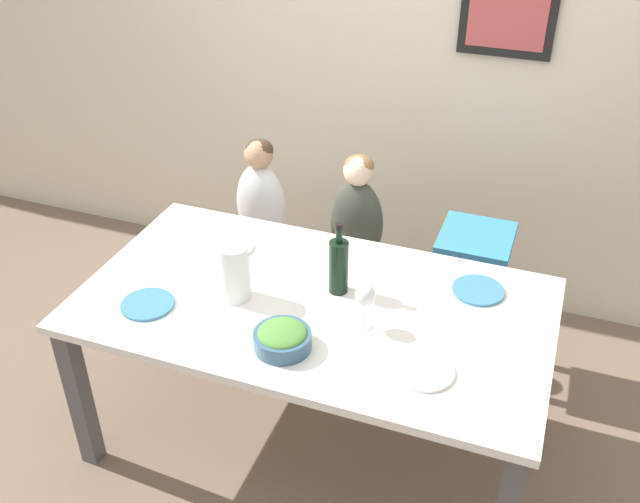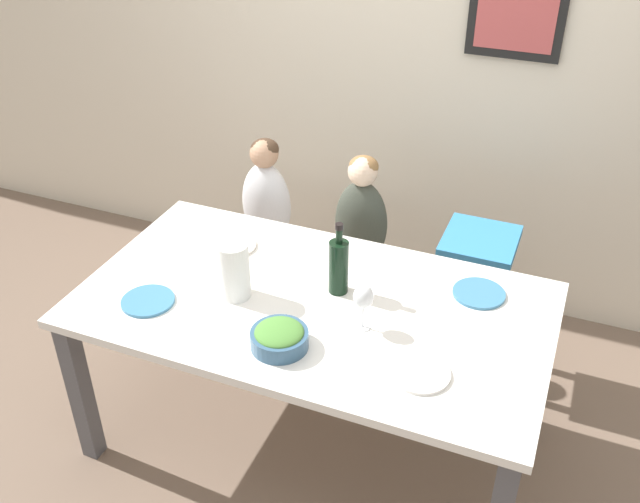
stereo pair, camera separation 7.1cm
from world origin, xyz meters
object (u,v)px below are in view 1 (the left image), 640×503
at_px(dinner_plate_front_left, 148,304).
at_px(person_child_center, 357,212).
at_px(chair_right_highchair, 472,266).
at_px(paper_towel_roll, 234,272).
at_px(chair_far_left, 264,255).
at_px(dinner_plate_back_left, 230,247).
at_px(wine_bottle, 339,265).
at_px(salad_bowl_large, 282,338).
at_px(dinner_plate_front_right, 424,371).
at_px(wine_glass_near, 365,297).
at_px(dinner_plate_back_right, 478,290).
at_px(chair_far_center, 355,275).
at_px(person_child_left, 261,195).

bearing_deg(dinner_plate_front_left, person_child_center, 61.61).
height_order(chair_right_highchair, paper_towel_roll, paper_towel_roll).
bearing_deg(chair_far_left, chair_right_highchair, 0.00).
bearing_deg(paper_towel_roll, dinner_plate_back_left, 120.29).
xyz_separation_m(wine_bottle, salad_bowl_large, (-0.07, -0.38, -0.08)).
bearing_deg(dinner_plate_front_left, wine_bottle, 28.05).
relative_size(chair_far_left, dinner_plate_front_right, 2.23).
xyz_separation_m(person_child_center, wine_glass_near, (0.28, -0.79, 0.14)).
bearing_deg(wine_glass_near, salad_bowl_large, -138.04).
distance_m(salad_bowl_large, dinner_plate_front_left, 0.57).
bearing_deg(dinner_plate_front_right, wine_glass_near, 147.91).
distance_m(paper_towel_roll, dinner_plate_back_right, 0.93).
xyz_separation_m(dinner_plate_back_left, dinner_plate_back_right, (1.03, 0.06, 0.00)).
distance_m(person_child_center, wine_glass_near, 0.85).
relative_size(chair_far_center, chair_right_highchair, 0.62).
bearing_deg(chair_far_center, person_child_left, 179.92).
bearing_deg(paper_towel_roll, chair_far_center, 73.71).
relative_size(chair_far_center, salad_bowl_large, 2.22).
bearing_deg(wine_glass_near, dinner_plate_back_left, 156.49).
distance_m(chair_far_center, salad_bowl_large, 1.07).
xyz_separation_m(salad_bowl_large, dinner_plate_front_left, (-0.56, 0.04, -0.04)).
height_order(person_child_left, dinner_plate_back_right, person_child_left).
bearing_deg(salad_bowl_large, dinner_plate_back_right, 44.14).
distance_m(chair_right_highchair, dinner_plate_front_right, 0.97).
bearing_deg(wine_glass_near, dinner_plate_front_left, -168.29).
distance_m(chair_right_highchair, salad_bowl_large, 1.13).
bearing_deg(wine_glass_near, person_child_left, 134.13).
relative_size(salad_bowl_large, dinner_plate_front_left, 1.01).
height_order(dinner_plate_back_left, dinner_plate_back_right, same).
bearing_deg(salad_bowl_large, chair_far_left, 118.25).
xyz_separation_m(chair_far_center, chair_right_highchair, (0.55, 0.00, 0.18)).
xyz_separation_m(paper_towel_roll, salad_bowl_large, (0.28, -0.21, -0.07)).
xyz_separation_m(chair_far_center, dinner_plate_front_left, (-0.51, -0.95, 0.36)).
distance_m(dinner_plate_back_left, dinner_plate_back_right, 1.03).
bearing_deg(wine_bottle, salad_bowl_large, -100.55).
height_order(person_child_center, dinner_plate_front_right, person_child_center).
bearing_deg(person_child_center, chair_right_highchair, -0.07).
bearing_deg(person_child_center, salad_bowl_large, -87.13).
distance_m(person_child_left, dinner_plate_back_right, 1.19).
bearing_deg(wine_bottle, dinner_plate_back_right, 19.49).
height_order(paper_towel_roll, dinner_plate_back_left, paper_towel_roll).
relative_size(person_child_center, dinner_plate_front_left, 2.76).
height_order(chair_far_left, dinner_plate_front_left, dinner_plate_front_left).
xyz_separation_m(person_child_center, salad_bowl_large, (0.05, -0.99, 0.05)).
xyz_separation_m(chair_far_left, wine_bottle, (0.61, -0.61, 0.47)).
height_order(person_child_left, salad_bowl_large, person_child_left).
distance_m(chair_far_left, paper_towel_roll, 0.95).
bearing_deg(chair_far_left, wine_glass_near, -45.85).
bearing_deg(chair_far_left, dinner_plate_back_right, -21.35).
bearing_deg(paper_towel_roll, person_child_center, 73.72).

